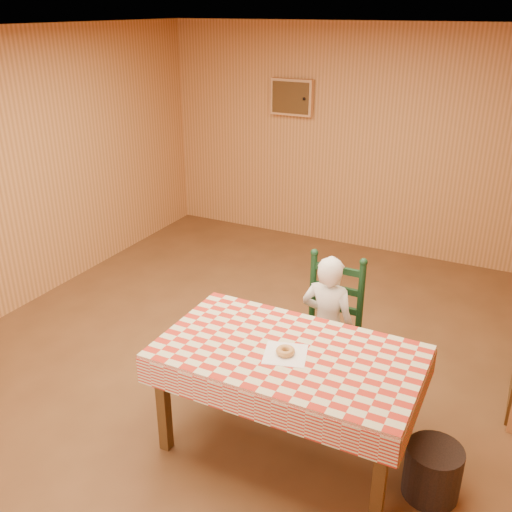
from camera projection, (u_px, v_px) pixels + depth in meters
The scene contains 8 objects.
ground at pixel (245, 370), 4.68m from camera, with size 6.00×6.00×0.00m, color brown.
cabin_walls at pixel (275, 136), 4.38m from camera, with size 5.10×6.05×2.65m.
dining_table at pixel (288, 361), 3.60m from camera, with size 1.66×0.96×0.77m.
ladder_chair at pixel (329, 329), 4.32m from camera, with size 0.44×0.40×1.08m.
seated_child at pixel (327, 325), 4.25m from camera, with size 0.41×0.27×1.12m, color silver.
napkin at pixel (285, 354), 3.53m from camera, with size 0.26×0.26×0.00m, color white.
donut at pixel (285, 351), 3.52m from camera, with size 0.12×0.12×0.04m, color #BD8443.
storage_bin at pixel (432, 471), 3.44m from camera, with size 0.34×0.34×0.34m, color black.
Camera 1 is at (1.83, -3.45, 2.75)m, focal length 40.00 mm.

